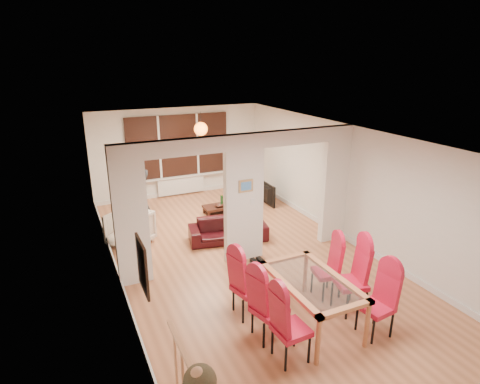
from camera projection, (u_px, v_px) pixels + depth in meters
floor at (244, 258)px, 8.32m from camera, size 5.00×9.00×0.01m
room_walls at (244, 199)px, 7.91m from camera, size 5.00×9.00×2.60m
divider_wall at (244, 199)px, 7.91m from camera, size 5.00×0.18×2.60m
bay_window_blinds at (179, 146)px, 11.66m from camera, size 3.00×0.08×1.80m
radiator at (181, 185)px, 12.01m from camera, size 1.40×0.08×0.50m
pendant_light at (201, 129)px, 10.59m from camera, size 0.36×0.36×0.36m
stair_newel at (184, 377)px, 4.50m from camera, size 0.40×1.20×1.10m
wall_poster at (142, 266)px, 4.77m from camera, size 0.04×0.52×0.67m
pillar_photo at (246, 186)px, 7.73m from camera, size 0.30×0.03×0.25m
dining_table at (311, 302)px, 6.16m from camera, size 0.94×1.67×0.78m
dining_chair_la at (291, 324)px, 5.38m from camera, size 0.46×0.46×1.11m
dining_chair_lb at (269, 305)px, 5.81m from camera, size 0.54×0.54×1.11m
dining_chair_lc at (249, 283)px, 6.34m from camera, size 0.54×0.54×1.12m
dining_chair_ra at (376, 302)px, 5.89m from camera, size 0.48×0.48×1.08m
dining_chair_rb at (351, 278)px, 6.44m from camera, size 0.57×0.57×1.17m
dining_chair_rc at (327, 269)px, 6.86m from camera, size 0.49×0.49×1.04m
sofa at (228, 230)px, 9.06m from camera, size 1.84×1.00×0.51m
armchair at (130, 229)px, 8.80m from camera, size 1.15×1.15×0.76m
person at (142, 203)px, 9.09m from camera, size 0.68×0.56×1.62m
television at (262, 193)px, 11.34m from camera, size 1.06×0.15×0.61m
coffee_table at (222, 209)px, 10.67m from camera, size 0.99×0.55×0.22m
bottle at (222, 200)px, 10.59m from camera, size 0.07×0.07×0.29m
bowl at (219, 206)px, 10.52m from camera, size 0.23×0.23×0.06m
shoes at (258, 262)px, 8.06m from camera, size 0.23×0.25×0.10m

